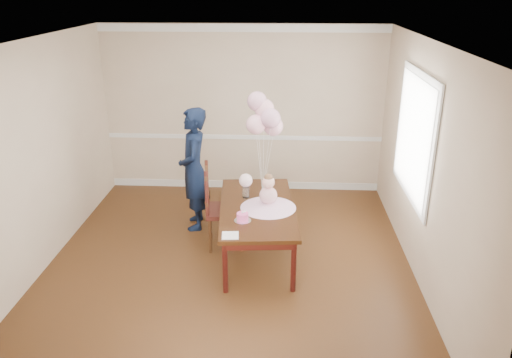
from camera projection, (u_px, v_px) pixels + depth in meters
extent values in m
cube|color=#351D0D|center=(229.00, 264.00, 6.23)|extent=(4.50, 5.00, 0.00)
cube|color=white|center=(224.00, 41.00, 5.23)|extent=(4.50, 5.00, 0.02)
cube|color=tan|center=(243.00, 110.00, 8.05)|extent=(4.50, 0.02, 2.70)
cube|color=tan|center=(188.00, 285.00, 3.41)|extent=(4.50, 0.02, 2.70)
cube|color=tan|center=(36.00, 159.00, 5.84)|extent=(0.02, 5.00, 2.70)
cube|color=tan|center=(425.00, 166.00, 5.62)|extent=(0.02, 5.00, 2.70)
cube|color=silver|center=(244.00, 137.00, 8.21)|extent=(4.50, 0.02, 0.07)
cube|color=white|center=(243.00, 28.00, 7.57)|extent=(4.50, 0.02, 0.12)
cube|color=silver|center=(244.00, 184.00, 8.52)|extent=(4.50, 0.02, 0.12)
cube|color=silver|center=(415.00, 136.00, 6.01)|extent=(0.02, 1.66, 1.56)
cube|color=white|center=(413.00, 136.00, 6.01)|extent=(0.01, 1.50, 1.40)
cube|color=black|center=(257.00, 208.00, 6.22)|extent=(1.06, 1.89, 0.05)
cube|color=black|center=(257.00, 213.00, 6.24)|extent=(0.96, 1.79, 0.09)
cylinder|color=black|center=(225.00, 268.00, 5.56)|extent=(0.07, 0.07, 0.64)
cylinder|color=black|center=(293.00, 266.00, 5.58)|extent=(0.07, 0.07, 0.64)
cylinder|color=black|center=(228.00, 205.00, 7.11)|extent=(0.07, 0.07, 0.64)
cylinder|color=black|center=(282.00, 204.00, 7.13)|extent=(0.07, 0.07, 0.64)
cone|color=#E7AAD2|center=(268.00, 204.00, 6.15)|extent=(0.75, 0.75, 0.09)
sphere|color=pink|center=(268.00, 195.00, 6.11)|extent=(0.22, 0.22, 0.22)
sphere|color=beige|center=(268.00, 182.00, 6.05)|extent=(0.15, 0.15, 0.15)
sphere|color=brown|center=(268.00, 178.00, 6.03)|extent=(0.11, 0.11, 0.11)
cylinder|color=silver|center=(243.00, 221.00, 5.82)|extent=(0.22, 0.22, 0.01)
cylinder|color=#FF50A5|center=(243.00, 217.00, 5.80)|extent=(0.15, 0.15, 0.09)
sphere|color=silver|center=(242.00, 212.00, 5.78)|extent=(0.03, 0.03, 0.03)
sphere|color=silver|center=(245.00, 211.00, 5.80)|extent=(0.03, 0.03, 0.03)
cylinder|color=silver|center=(246.00, 192.00, 6.43)|extent=(0.10, 0.10, 0.15)
sphere|color=#F4CCD0|center=(246.00, 180.00, 6.37)|extent=(0.17, 0.17, 0.17)
cube|color=white|center=(230.00, 235.00, 5.48)|extent=(0.20, 0.20, 0.01)
cylinder|color=silver|center=(263.00, 190.00, 6.67)|extent=(0.04, 0.04, 0.02)
sphere|color=#FFB4C7|center=(256.00, 124.00, 6.34)|extent=(0.25, 0.25, 0.25)
sphere|color=#D899B9|center=(270.00, 118.00, 6.27)|extent=(0.25, 0.25, 0.25)
sphere|color=#EEA9B9|center=(264.00, 109.00, 6.36)|extent=(0.25, 0.25, 0.25)
sphere|color=#D798B2|center=(257.00, 101.00, 6.34)|extent=(0.25, 0.25, 0.25)
sphere|color=#E6A3B8|center=(273.00, 126.00, 6.43)|extent=(0.25, 0.25, 0.25)
cylinder|color=white|center=(259.00, 163.00, 6.53)|extent=(0.08, 0.01, 0.76)
cylinder|color=white|center=(266.00, 160.00, 6.50)|extent=(0.10, 0.04, 0.85)
cylinder|color=white|center=(263.00, 155.00, 6.54)|extent=(0.01, 0.09, 0.94)
cylinder|color=white|center=(260.00, 152.00, 6.53)|extent=(0.08, 0.09, 1.03)
cylinder|color=white|center=(268.00, 163.00, 6.58)|extent=(0.12, 0.08, 0.71)
cube|color=#34120E|center=(225.00, 211.00, 6.52)|extent=(0.55, 0.55, 0.06)
cylinder|color=#361E0E|center=(210.00, 236.00, 6.42)|extent=(0.05, 0.05, 0.48)
cylinder|color=#3A210F|center=(241.00, 235.00, 6.45)|extent=(0.05, 0.05, 0.48)
cylinder|color=#371F0F|center=(210.00, 222.00, 6.78)|extent=(0.05, 0.05, 0.48)
cylinder|color=#35140E|center=(239.00, 221.00, 6.81)|extent=(0.05, 0.05, 0.48)
cylinder|color=#37120F|center=(207.00, 195.00, 6.20)|extent=(0.05, 0.05, 0.62)
cylinder|color=#3E1911|center=(207.00, 183.00, 6.57)|extent=(0.05, 0.05, 0.62)
cube|color=#3C1E10|center=(207.00, 198.00, 6.43)|extent=(0.09, 0.44, 0.06)
cube|color=#3C1810|center=(207.00, 185.00, 6.37)|extent=(0.09, 0.44, 0.06)
cube|color=#39210F|center=(206.00, 172.00, 6.30)|extent=(0.09, 0.44, 0.06)
imported|color=black|center=(194.00, 169.00, 6.90)|extent=(0.51, 0.69, 1.73)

